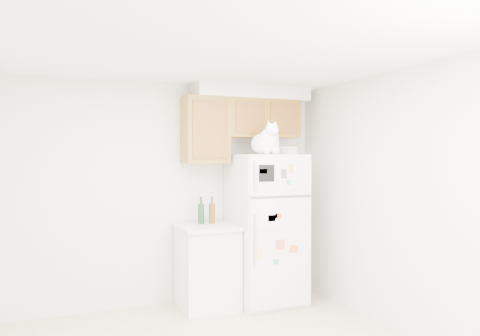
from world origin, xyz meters
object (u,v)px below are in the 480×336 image
storage_box_back (273,150)px  storage_box_front (289,151)px  refrigerator (266,228)px  cat (267,142)px  bottle_green (201,210)px  bottle_amber (212,210)px  base_counter (207,266)px

storage_box_back → storage_box_front: storage_box_back is taller
refrigerator → cat: cat is taller
bottle_green → bottle_amber: size_ratio=1.01×
cat → storage_box_back: bearing=52.5°
storage_box_front → bottle_green: 1.22m
base_counter → storage_box_back: 1.53m
storage_box_front → bottle_green: storage_box_front is taller
base_counter → cat: size_ratio=1.77×
cat → bottle_green: (-0.63, 0.39, -0.76)m
cat → bottle_green: cat is taller
refrigerator → storage_box_back: (0.13, 0.09, 0.90)m
cat → bottle_amber: cat is taller
refrigerator → storage_box_front: bearing=-17.0°
storage_box_back → bottle_green: storage_box_back is taller
storage_box_back → refrigerator: bearing=-120.5°
base_counter → bottle_green: 0.62m
cat → storage_box_front: size_ratio=3.47×
storage_box_back → bottle_green: (-0.85, 0.10, -0.68)m
refrigerator → bottle_green: size_ratio=5.52×
cat → storage_box_back: cat is taller
storage_box_front → bottle_green: size_ratio=0.49×
storage_box_back → bottle_amber: size_ratio=0.59×
storage_box_back → bottle_amber: 1.00m
refrigerator → bottle_green: (-0.72, 0.19, 0.22)m
base_counter → storage_box_back: bearing=1.3°
refrigerator → cat: bearing=-115.0°
bottle_amber → refrigerator: bearing=-15.5°
refrigerator → base_counter: 0.79m
refrigerator → storage_box_back: bearing=35.3°
refrigerator → storage_box_back: 0.91m
bottle_green → refrigerator: bearing=-14.9°
base_counter → bottle_amber: (0.09, 0.09, 0.61)m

